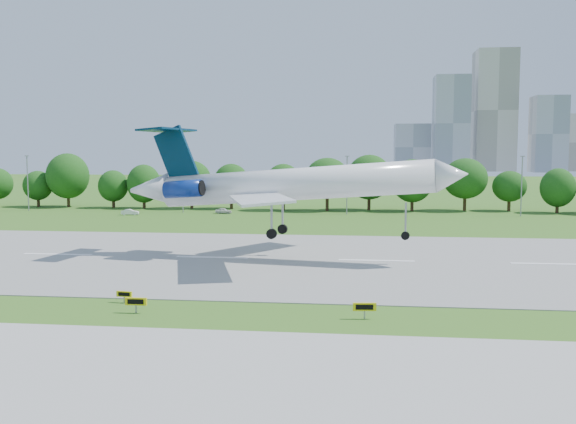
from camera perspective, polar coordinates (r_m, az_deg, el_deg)
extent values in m
plane|color=#2F641A|center=(55.97, -12.72, -8.21)|extent=(600.00, 600.00, 0.00)
cube|color=gray|center=(79.50, -6.73, -4.05)|extent=(400.00, 45.00, 0.08)
cube|color=#ADADA8|center=(40.12, -21.52, -13.89)|extent=(400.00, 23.00, 0.08)
cylinder|color=#382314|center=(163.64, -21.93, 1.06)|extent=(0.70, 0.70, 3.60)
sphere|color=#123F0F|center=(163.40, -21.98, 2.60)|extent=(8.40, 8.40, 8.40)
cylinder|color=#382314|center=(148.72, -8.26, 1.00)|extent=(0.70, 0.70, 3.60)
sphere|color=#123F0F|center=(148.45, -8.29, 2.69)|extent=(8.40, 8.40, 8.40)
cylinder|color=#382314|center=(143.72, 7.34, 0.86)|extent=(0.70, 0.70, 3.60)
sphere|color=#123F0F|center=(143.44, 7.36, 2.61)|extent=(8.40, 8.40, 8.40)
cylinder|color=#382314|center=(149.64, 22.84, 0.66)|extent=(0.70, 0.70, 3.60)
sphere|color=#123F0F|center=(149.38, 22.90, 2.34)|extent=(8.40, 8.40, 8.40)
cylinder|color=gray|center=(152.25, -22.13, 2.35)|extent=(0.24, 0.24, 12.00)
cube|color=gray|center=(152.09, -22.21, 4.64)|extent=(0.90, 0.25, 0.18)
cylinder|color=gray|center=(138.83, -9.35, 2.41)|extent=(0.24, 0.24, 12.00)
cube|color=gray|center=(138.66, -9.39, 4.93)|extent=(0.90, 0.25, 0.18)
cylinder|color=gray|center=(133.49, 5.26, 2.35)|extent=(0.24, 0.24, 12.00)
cube|color=gray|center=(133.31, 5.28, 4.97)|extent=(0.90, 0.25, 0.18)
cylinder|color=gray|center=(137.17, 20.05, 2.12)|extent=(0.24, 0.24, 12.00)
cube|color=gray|center=(137.00, 20.13, 4.67)|extent=(0.90, 0.25, 0.18)
cube|color=#B2B2B7|center=(435.35, 14.28, 7.59)|extent=(22.00, 22.00, 62.00)
cube|color=beige|center=(455.42, 17.84, 8.53)|extent=(26.00, 26.00, 80.00)
cube|color=#B2B2B7|center=(442.10, 22.12, 6.42)|extent=(20.00, 20.00, 48.00)
cube|color=beige|center=(472.44, 24.00, 5.65)|extent=(18.00, 18.00, 38.00)
cube|color=#B2B2B7|center=(457.52, 10.95, 5.66)|extent=(24.00, 24.00, 32.00)
cylinder|color=white|center=(76.80, 0.61, 2.48)|extent=(33.35, 8.63, 6.17)
cone|color=white|center=(74.33, 14.37, 3.22)|extent=(4.30, 4.35, 4.08)
cone|color=white|center=(83.68, -12.18, 1.97)|extent=(6.03, 4.61, 4.21)
cube|color=white|center=(70.04, -2.53, 1.18)|extent=(9.35, 15.25, 0.66)
cube|color=white|center=(84.79, 0.61, 1.92)|extent=(12.44, 14.95, 0.66)
cube|color=#05253A|center=(81.90, -9.91, 5.01)|extent=(5.95, 1.41, 7.51)
cube|color=#05253A|center=(82.41, -10.64, 7.16)|extent=(5.00, 10.84, 0.49)
cylinder|color=navy|center=(78.51, -9.28, 2.03)|extent=(5.00, 2.76, 2.41)
cylinder|color=navy|center=(83.74, -7.67, 2.26)|extent=(5.00, 2.76, 2.41)
cylinder|color=gray|center=(74.91, 10.41, -0.63)|extent=(0.22, 0.22, 3.84)
cylinder|color=black|center=(75.14, 10.39, -2.09)|extent=(1.03, 0.47, 0.99)
cylinder|color=gray|center=(75.35, -1.47, -0.51)|extent=(0.26, 0.26, 3.84)
cylinder|color=black|center=(75.57, -1.47, -1.95)|extent=(1.27, 0.66, 1.21)
cylinder|color=gray|center=(79.98, -0.49, -0.16)|extent=(0.26, 0.26, 3.84)
cylinder|color=black|center=(80.18, -0.49, -1.53)|extent=(1.27, 0.66, 1.21)
cube|color=gray|center=(53.89, -13.35, -8.32)|extent=(0.11, 0.11, 0.79)
cube|color=yellow|center=(53.76, -13.37, -7.74)|extent=(1.80, 0.21, 0.62)
cube|color=black|center=(53.65, -13.41, -7.77)|extent=(1.35, 0.03, 0.39)
cube|color=gray|center=(57.71, -14.34, -7.51)|extent=(0.10, 0.10, 0.63)
cube|color=yellow|center=(57.61, -14.35, -7.08)|extent=(1.45, 0.35, 0.49)
cube|color=black|center=(57.53, -14.40, -7.10)|extent=(1.07, 0.16, 0.31)
cube|color=gray|center=(50.99, 6.82, -8.99)|extent=(0.12, 0.12, 0.80)
cube|color=yellow|center=(50.85, 6.83, -8.37)|extent=(1.84, 0.38, 0.63)
cube|color=black|center=(50.73, 6.84, -8.40)|extent=(1.37, 0.16, 0.40)
imported|color=white|center=(136.24, -13.87, -0.01)|extent=(3.79, 2.06, 1.18)
imported|color=silver|center=(135.94, -5.75, 0.11)|extent=(3.58, 1.78, 1.17)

